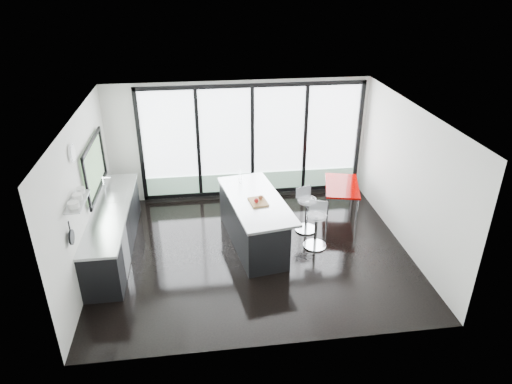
{
  "coord_description": "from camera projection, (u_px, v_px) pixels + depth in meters",
  "views": [
    {
      "loc": [
        -0.93,
        -7.46,
        5.07
      ],
      "look_at": [
        0.1,
        0.3,
        1.15
      ],
      "focal_mm": 32.0,
      "sensor_mm": 36.0,
      "label": 1
    }
  ],
  "objects": [
    {
      "name": "wall_back",
      "position": [
        251.0,
        146.0,
        10.64
      ],
      "size": [
        6.0,
        0.09,
        2.8
      ],
      "color": "silver",
      "rests_on": "ground"
    },
    {
      "name": "island",
      "position": [
        252.0,
        221.0,
        9.08
      ],
      "size": [
        1.37,
        2.51,
        1.26
      ],
      "color": "black",
      "rests_on": "floor"
    },
    {
      "name": "bar_stool_near",
      "position": [
        316.0,
        230.0,
        8.99
      ],
      "size": [
        0.6,
        0.6,
        0.73
      ],
      "primitive_type": "cylinder",
      "rotation": [
        0.0,
        0.0,
        -0.39
      ],
      "color": "silver",
      "rests_on": "floor"
    },
    {
      "name": "wall_front",
      "position": [
        276.0,
        268.0,
        6.15
      ],
      "size": [
        6.0,
        0.0,
        2.8
      ],
      "primitive_type": "cube",
      "color": "silver",
      "rests_on": "ground"
    },
    {
      "name": "floor",
      "position": [
        253.0,
        251.0,
        8.99
      ],
      "size": [
        6.0,
        5.0,
        0.0
      ],
      "primitive_type": "cube",
      "color": "black",
      "rests_on": "ground"
    },
    {
      "name": "wall_left",
      "position": [
        87.0,
        182.0,
        8.18
      ],
      "size": [
        0.26,
        5.0,
        2.8
      ],
      "color": "silver",
      "rests_on": "ground"
    },
    {
      "name": "ceiling",
      "position": [
        252.0,
        113.0,
        7.74
      ],
      "size": [
        6.0,
        5.0,
        0.0
      ],
      "primitive_type": "cube",
      "color": "white",
      "rests_on": "wall_back"
    },
    {
      "name": "counter_cabinets",
      "position": [
        114.0,
        230.0,
        8.82
      ],
      "size": [
        0.69,
        3.24,
        1.36
      ],
      "color": "black",
      "rests_on": "floor"
    },
    {
      "name": "red_table",
      "position": [
        341.0,
        198.0,
        10.28
      ],
      "size": [
        1.0,
        1.4,
        0.67
      ],
      "primitive_type": "cube",
      "rotation": [
        0.0,
        0.0,
        -0.25
      ],
      "color": "#870200",
      "rests_on": "floor"
    },
    {
      "name": "wall_right",
      "position": [
        408.0,
        178.0,
        8.72
      ],
      "size": [
        0.0,
        5.0,
        2.8
      ],
      "primitive_type": "cube",
      "color": "silver",
      "rests_on": "ground"
    },
    {
      "name": "bar_stool_far",
      "position": [
        306.0,
        215.0,
        9.55
      ],
      "size": [
        0.59,
        0.59,
        0.74
      ],
      "primitive_type": "cylinder",
      "rotation": [
        0.0,
        0.0,
        0.35
      ],
      "color": "silver",
      "rests_on": "floor"
    }
  ]
}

